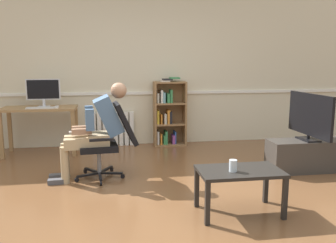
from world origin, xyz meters
name	(u,v)px	position (x,y,z in m)	size (l,w,h in m)	color
ground_plane	(166,197)	(0.00, 0.00, 0.00)	(18.00, 18.00, 0.00)	brown
back_wall	(144,69)	(0.00, 2.65, 1.35)	(12.00, 0.13, 2.70)	beige
computer_desk	(40,115)	(-1.71, 2.15, 0.63)	(1.15, 0.57, 0.76)	#9E7547
imac_monitor	(43,91)	(-1.65, 2.23, 1.01)	(0.53, 0.14, 0.44)	silver
keyboard	(40,108)	(-1.67, 2.01, 0.77)	(0.42, 0.12, 0.02)	white
computer_mouse	(57,107)	(-1.43, 2.03, 0.77)	(0.06, 0.10, 0.03)	white
bookshelf	(168,114)	(0.40, 2.44, 0.56)	(0.56, 0.29, 1.20)	olive
radiator	(113,129)	(-0.57, 2.54, 0.30)	(0.73, 0.08, 0.60)	white
office_chair	(111,137)	(-0.60, 0.80, 0.52)	(0.81, 0.62, 0.97)	black
person_seated	(96,128)	(-0.78, 0.78, 0.65)	(1.01, 0.41, 1.22)	tan
tv_stand	(307,155)	(2.04, 0.66, 0.21)	(1.06, 0.38, 0.43)	#3D3833
tv_screen	(310,116)	(2.04, 0.66, 0.76)	(0.21, 0.97, 0.63)	black
coffee_table	(239,176)	(0.64, -0.51, 0.38)	(0.81, 0.48, 0.44)	black
drinking_glass	(233,166)	(0.56, -0.55, 0.50)	(0.08, 0.08, 0.11)	silver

